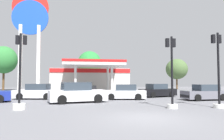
% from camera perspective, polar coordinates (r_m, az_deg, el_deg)
% --- Properties ---
extents(ground_plane, '(90.00, 90.00, 0.00)m').
position_cam_1_polar(ground_plane, '(10.44, 9.80, -12.73)').
color(ground_plane, slate).
rests_on(ground_plane, ground).
extents(gas_station, '(12.04, 13.13, 4.32)m').
position_cam_1_polar(gas_station, '(33.92, -6.03, -2.41)').
color(gas_station, beige).
rests_on(gas_station, ground).
extents(station_pole_sign, '(4.67, 0.56, 13.90)m').
position_cam_1_polar(station_pole_sign, '(30.34, -21.41, 11.14)').
color(station_pole_sign, white).
rests_on(station_pole_sign, ground).
extents(car_0, '(4.92, 2.89, 1.65)m').
position_cam_1_polar(car_0, '(17.43, -9.38, -6.26)').
color(car_0, black).
rests_on(car_0, ground).
extents(car_2, '(4.19, 2.32, 1.42)m').
position_cam_1_polar(car_2, '(19.97, 3.41, -6.15)').
color(car_2, black).
rests_on(car_2, ground).
extents(car_3, '(4.02, 1.90, 1.43)m').
position_cam_1_polar(car_3, '(20.95, 23.97, -5.75)').
color(car_3, black).
rests_on(car_3, ground).
extents(car_4, '(4.27, 2.65, 1.43)m').
position_cam_1_polar(car_4, '(23.43, 12.31, -5.59)').
color(car_4, black).
rests_on(car_4, ground).
extents(car_5, '(4.37, 2.49, 1.47)m').
position_cam_1_polar(car_5, '(21.52, -19.75, -5.68)').
color(car_5, black).
rests_on(car_5, ground).
extents(traffic_signal_0, '(0.76, 0.76, 4.73)m').
position_cam_1_polar(traffic_signal_0, '(14.13, -23.85, -3.90)').
color(traffic_signal_0, silver).
rests_on(traffic_signal_0, ground).
extents(traffic_signal_1, '(0.68, 0.70, 4.66)m').
position_cam_1_polar(traffic_signal_1, '(14.09, 15.98, -2.56)').
color(traffic_signal_1, silver).
rests_on(traffic_signal_1, ground).
extents(traffic_signal_2, '(0.77, 0.77, 4.95)m').
position_cam_1_polar(traffic_signal_2, '(15.40, 27.00, -2.42)').
color(traffic_signal_2, silver).
rests_on(traffic_signal_2, ground).
extents(tree_0, '(4.43, 4.43, 7.72)m').
position_cam_1_polar(tree_0, '(40.87, -27.37, 2.45)').
color(tree_0, brown).
rests_on(tree_0, ground).
extents(tree_1, '(4.25, 4.25, 7.03)m').
position_cam_1_polar(tree_1, '(37.82, -6.14, 1.75)').
color(tree_1, brown).
rests_on(tree_1, ground).
extents(tree_2, '(4.30, 4.30, 6.10)m').
position_cam_1_polar(tree_2, '(43.93, 17.22, 0.24)').
color(tree_2, brown).
rests_on(tree_2, ground).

